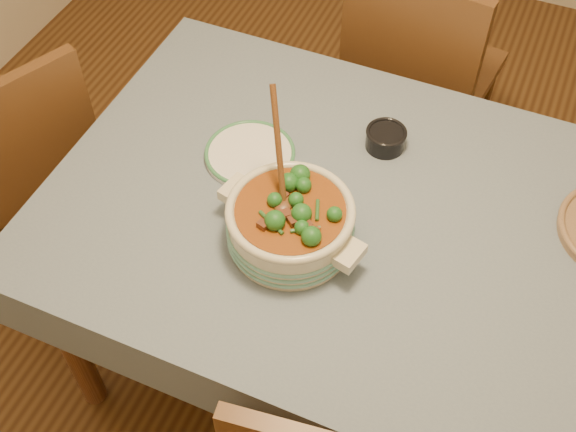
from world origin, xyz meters
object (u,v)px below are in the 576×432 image
object	(u,v)px
stew_casserole	(290,221)
white_plate	(250,154)
condiment_bowl	(386,138)
chair_far	(416,72)
chair_left	(25,159)
dining_table	(377,244)

from	to	relation	value
stew_casserole	white_plate	bearing A→B (deg)	134.19
condiment_bowl	stew_casserole	bearing A→B (deg)	-105.62
condiment_bowl	chair_far	size ratio (longest dim) A/B	0.12
condiment_bowl	chair_left	world-z (taller)	chair_left
stew_casserole	white_plate	world-z (taller)	stew_casserole
white_plate	stew_casserole	bearing A→B (deg)	-45.81
stew_casserole	dining_table	bearing A→B (deg)	37.31
dining_table	white_plate	size ratio (longest dim) A/B	6.45
dining_table	stew_casserole	world-z (taller)	stew_casserole
stew_casserole	chair_left	size ratio (longest dim) A/B	0.43
dining_table	white_plate	world-z (taller)	white_plate
stew_casserole	chair_far	xyz separation A→B (m)	(0.05, 0.96, -0.28)
dining_table	chair_far	world-z (taller)	chair_far
chair_far	white_plate	bearing A→B (deg)	77.38
stew_casserole	white_plate	size ratio (longest dim) A/B	1.48
white_plate	chair_far	size ratio (longest dim) A/B	0.27
dining_table	white_plate	bearing A→B (deg)	169.31
stew_casserole	chair_far	distance (m)	1.00
white_plate	chair_left	world-z (taller)	chair_left
stew_casserole	condiment_bowl	size ratio (longest dim) A/B	3.44
chair_left	dining_table	bearing A→B (deg)	114.58
condiment_bowl	white_plate	bearing A→B (deg)	-150.65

